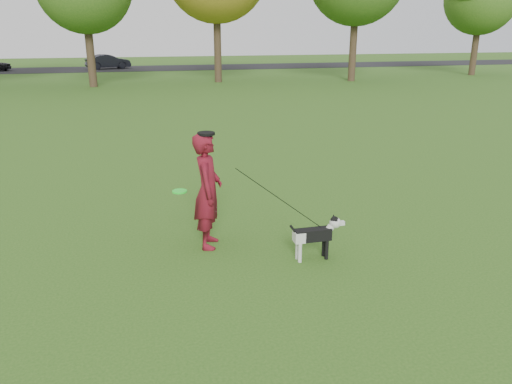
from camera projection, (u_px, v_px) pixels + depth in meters
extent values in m
plane|color=#285116|center=(257.00, 245.00, 8.28)|extent=(120.00, 120.00, 0.00)
cube|color=black|center=(149.00, 68.00, 45.15)|extent=(120.00, 7.00, 0.02)
imported|color=maroon|center=(208.00, 191.00, 7.99)|extent=(0.61, 0.78, 1.89)
cube|color=black|center=(313.00, 235.00, 7.66)|extent=(0.58, 0.18, 0.19)
cube|color=silver|center=(299.00, 237.00, 7.62)|extent=(0.16, 0.18, 0.17)
cylinder|color=silver|center=(300.00, 253.00, 7.63)|extent=(0.06, 0.06, 0.31)
cylinder|color=silver|center=(297.00, 249.00, 7.75)|extent=(0.06, 0.06, 0.31)
cylinder|color=black|center=(327.00, 250.00, 7.74)|extent=(0.06, 0.06, 0.31)
cylinder|color=black|center=(324.00, 247.00, 7.85)|extent=(0.06, 0.06, 0.31)
cylinder|color=silver|center=(328.00, 230.00, 7.71)|extent=(0.19, 0.12, 0.20)
sphere|color=silver|center=(335.00, 223.00, 7.70)|extent=(0.18, 0.18, 0.18)
sphere|color=black|center=(335.00, 221.00, 7.68)|extent=(0.14, 0.14, 0.14)
cube|color=silver|center=(341.00, 223.00, 7.72)|extent=(0.12, 0.07, 0.06)
sphere|color=black|center=(344.00, 223.00, 7.74)|extent=(0.04, 0.04, 0.04)
cone|color=black|center=(336.00, 218.00, 7.62)|extent=(0.06, 0.06, 0.07)
cone|color=black|center=(334.00, 216.00, 7.71)|extent=(0.06, 0.06, 0.07)
cylinder|color=black|center=(296.00, 232.00, 7.58)|extent=(0.20, 0.04, 0.26)
cylinder|color=black|center=(325.00, 230.00, 7.69)|extent=(0.13, 0.13, 0.02)
imported|color=black|center=(108.00, 62.00, 44.14)|extent=(4.01, 2.36, 1.25)
cylinder|color=#1FF62B|center=(180.00, 191.00, 7.77)|extent=(0.23, 0.23, 0.02)
cylinder|color=black|center=(206.00, 134.00, 7.70)|extent=(0.28, 0.28, 0.04)
cylinder|color=#38281C|center=(90.00, 52.00, 30.21)|extent=(0.48, 0.48, 4.20)
cylinder|color=#38281C|center=(217.00, 43.00, 32.85)|extent=(0.48, 0.48, 5.04)
cylinder|color=#38281C|center=(353.00, 44.00, 33.57)|extent=(0.48, 0.48, 4.83)
cylinder|color=#38281C|center=(475.00, 48.00, 38.09)|extent=(0.48, 0.48, 3.99)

